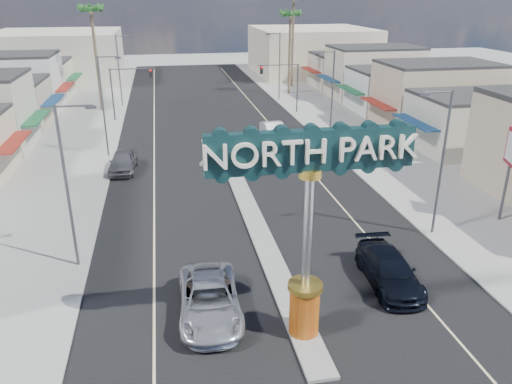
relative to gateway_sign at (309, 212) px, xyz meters
name	(u,v)px	position (x,y,z in m)	size (l,w,h in m)	color
ground	(223,150)	(0.00, 28.02, -5.93)	(160.00, 160.00, 0.00)	gray
road	(223,150)	(0.00, 28.02, -5.92)	(20.00, 120.00, 0.01)	black
median_island	(254,219)	(0.00, 12.02, -5.85)	(1.30, 30.00, 0.16)	gray
sidewalk_left	(70,158)	(-14.00, 28.02, -5.87)	(8.00, 120.00, 0.12)	gray
sidewalk_right	(362,142)	(14.00, 28.02, -5.87)	(8.00, 120.00, 0.12)	gray
storefront_row_right	(400,87)	(24.00, 41.02, -2.93)	(12.00, 42.00, 6.00)	#B7B29E
backdrop_far_left	(58,56)	(-22.00, 73.02, -1.93)	(20.00, 20.00, 8.00)	#B7B29E
backdrop_far_right	(311,51)	(22.00, 73.02, -1.93)	(20.00, 20.00, 8.00)	beige
gateway_sign	(309,212)	(0.00, 0.00, 0.00)	(8.20, 1.50, 9.15)	#B4280D
traffic_signal_left	(128,83)	(-9.18, 42.02, -1.65)	(5.09, 0.45, 6.00)	#47474C
traffic_signal_right	(283,79)	(9.18, 42.02, -1.65)	(5.09, 0.45, 6.00)	#47474C
streetlight_l_near	(69,180)	(-10.43, 8.02, -0.86)	(2.03, 0.22, 9.00)	#47474C
streetlight_l_mid	(104,102)	(-10.43, 28.02, -0.86)	(2.03, 0.22, 9.00)	#47474C
streetlight_l_far	(120,67)	(-10.43, 50.02, -0.86)	(2.03, 0.22, 9.00)	#47474C
streetlight_r_near	(440,157)	(10.43, 8.02, -0.86)	(2.03, 0.22, 9.00)	#47474C
streetlight_r_mid	(331,93)	(10.43, 28.02, -0.86)	(2.03, 0.22, 9.00)	#47474C
streetlight_r_far	(278,63)	(10.43, 50.02, -0.86)	(2.03, 0.22, 9.00)	#47474C
palm_left_far	(91,15)	(-13.00, 48.02, 5.57)	(2.60, 2.60, 13.10)	brown
palm_right_mid	(290,18)	(13.00, 54.02, 4.67)	(2.60, 2.60, 12.10)	brown
palm_right_far	(294,3)	(15.00, 60.02, 6.46)	(2.60, 2.60, 14.10)	brown
suv_left	(210,299)	(-3.91, 2.21, -5.09)	(2.79, 6.06, 1.68)	silver
suv_right	(389,270)	(5.43, 3.18, -5.11)	(2.29, 5.63, 1.63)	black
car_parked_left	(123,161)	(-9.00, 23.72, -5.06)	(2.05, 5.09, 1.73)	#5A5A5E
car_parked_right	(274,132)	(5.50, 30.49, -5.04)	(1.88, 5.38, 1.77)	white
bank_pylon_sign	(512,153)	(15.93, 8.96, -1.23)	(0.80, 1.88, 6.06)	#47474C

